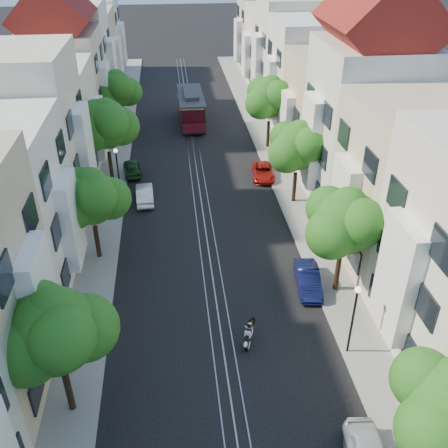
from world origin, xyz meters
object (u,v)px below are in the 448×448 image
object	(u,v)px
tree_e_c	(299,147)
lamp_west	(117,166)
tree_w_a	(56,333)
parked_car_w_far	(132,168)
tree_w_b	(91,199)
cable_car	(191,106)
tree_w_c	(106,125)
parked_car_e_far	(263,172)
tree_w_d	(117,90)
parked_car_w_mid	(145,194)
tree_e_d	(271,98)
lamp_east	(354,310)
parked_car_e_mid	(308,279)
sportbike_rider	(249,333)
tree_e_b	(346,223)

from	to	relation	value
tree_e_c	lamp_west	bearing A→B (deg)	171.51
tree_w_a	parked_car_w_far	bearing A→B (deg)	86.40
tree_w_a	tree_w_b	distance (m)	12.00
cable_car	tree_w_c	bearing A→B (deg)	-119.27
tree_w_c	parked_car_e_far	bearing A→B (deg)	-2.03
cable_car	tree_w_d	bearing A→B (deg)	-161.48
tree_w_c	parked_car_w_mid	distance (m)	6.32
tree_w_b	lamp_west	world-z (taller)	tree_w_b
tree_w_a	cable_car	world-z (taller)	tree_w_a
tree_e_d	tree_w_a	bearing A→B (deg)	-116.41
tree_w_b	lamp_east	distance (m)	16.81
tree_w_b	lamp_east	xyz separation A→B (m)	(13.44, -9.98, -1.55)
tree_w_d	lamp_west	bearing A→B (deg)	-86.56
tree_w_c	parked_car_e_far	world-z (taller)	tree_w_c
tree_w_b	parked_car_w_far	world-z (taller)	tree_w_b
parked_car_w_mid	tree_w_d	bearing A→B (deg)	-82.71
parked_car_w_mid	tree_e_d	bearing A→B (deg)	-144.05
tree_w_a	parked_car_w_mid	distance (m)	20.07
lamp_east	tree_w_b	bearing A→B (deg)	143.42
lamp_west	parked_car_e_mid	size ratio (longest dim) A/B	1.11
tree_w_d	parked_car_e_far	bearing A→B (deg)	-41.95
lamp_west	lamp_east	bearing A→B (deg)	-55.01
lamp_west	tree_w_a	bearing A→B (deg)	-92.40
tree_w_b	cable_car	xyz separation A→B (m)	(7.36, 24.58, -2.50)
tree_e_c	sportbike_rider	xyz separation A→B (m)	(-5.89, -14.72, -3.91)
tree_w_b	tree_e_c	bearing A→B (deg)	22.62
tree_e_d	parked_car_e_far	bearing A→B (deg)	-104.44
parked_car_e_mid	tree_e_c	bearing A→B (deg)	87.10
tree_e_d	parked_car_w_far	distance (m)	14.30
lamp_west	parked_car_w_far	world-z (taller)	lamp_west
cable_car	parked_car_w_far	size ratio (longest dim) A/B	2.40
tree_w_c	parked_car_w_mid	world-z (taller)	tree_w_c
tree_w_a	cable_car	distance (m)	37.42
parked_car_w_mid	parked_car_w_far	bearing A→B (deg)	-79.87
tree_e_b	tree_w_c	bearing A→B (deg)	131.99
tree_w_c	parked_car_e_mid	size ratio (longest dim) A/B	1.90
sportbike_rider	cable_car	distance (m)	33.35
tree_e_b	lamp_west	world-z (taller)	tree_e_b
tree_w_b	cable_car	bearing A→B (deg)	73.34
tree_e_d	parked_car_w_mid	bearing A→B (deg)	-140.68
tree_w_d	sportbike_rider	bearing A→B (deg)	-74.52
parked_car_w_mid	tree_w_a	bearing A→B (deg)	78.61
tree_e_c	sportbike_rider	distance (m)	16.34
parked_car_w_mid	cable_car	bearing A→B (deg)	-108.45
tree_e_b	tree_e_c	world-z (taller)	tree_e_b
tree_w_b	cable_car	world-z (taller)	tree_w_b
tree_e_c	tree_e_d	world-z (taller)	tree_e_d
tree_w_a	parked_car_e_mid	distance (m)	15.31
cable_car	parked_car_w_far	distance (m)	13.52
tree_w_d	parked_car_e_mid	xyz separation A→B (m)	(12.74, -26.57, -3.98)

